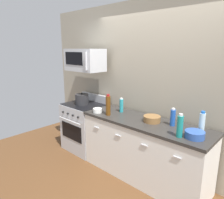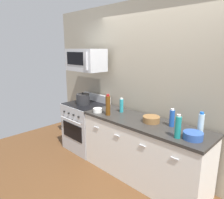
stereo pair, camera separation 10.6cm
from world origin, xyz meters
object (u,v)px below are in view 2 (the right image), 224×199
at_px(bottle_soda_blue, 172,118).
at_px(bottle_wine_amber, 108,105).
at_px(bottle_water_clear, 201,124).
at_px(bottle_sparkling_teal, 178,127).
at_px(stockpot, 83,99).
at_px(range_oven, 86,126).
at_px(bottle_dish_soap, 122,105).
at_px(bottle_hot_sauce_red, 109,103).
at_px(microwave, 86,60).
at_px(bowl_white_ceramic, 98,110).
at_px(bowl_wooden_salad, 151,119).
at_px(bowl_blue_mixing, 193,135).

distance_m(bottle_soda_blue, bottle_wine_amber, 1.01).
bearing_deg(bottle_water_clear, bottle_sparkling_teal, -120.06).
xyz_separation_m(bottle_sparkling_teal, stockpot, (-2.01, 0.14, -0.04)).
bearing_deg(range_oven, bottle_dish_soap, 6.75).
relative_size(bottle_sparkling_teal, bottle_dish_soap, 1.21).
bearing_deg(range_oven, bottle_hot_sauce_red, 18.85).
xyz_separation_m(bottle_sparkling_teal, bottle_water_clear, (0.16, 0.27, 0.00)).
bearing_deg(stockpot, bottle_dish_soap, 10.28).
xyz_separation_m(bottle_wine_amber, bottle_dish_soap, (0.04, 0.27, -0.05)).
distance_m(microwave, bowl_white_ceramic, 1.01).
distance_m(microwave, bottle_dish_soap, 1.11).
distance_m(bowl_wooden_salad, bowl_blue_mixing, 0.69).
height_order(microwave, bowl_wooden_salad, microwave).
relative_size(bottle_hot_sauce_red, bowl_white_ceramic, 1.09).
xyz_separation_m(bottle_hot_sauce_red, bottle_water_clear, (1.69, -0.09, 0.06)).
xyz_separation_m(microwave, bowl_white_ceramic, (0.57, -0.24, -0.79)).
relative_size(bottle_water_clear, bottle_dish_soap, 1.23).
relative_size(range_oven, bottle_dish_soap, 4.44).
bearing_deg(bottle_sparkling_teal, bottle_wine_amber, 178.85).
distance_m(bottle_water_clear, bowl_wooden_salad, 0.69).
height_order(range_oven, bottle_water_clear, bottle_water_clear).
height_order(bottle_wine_amber, bottle_dish_soap, bottle_wine_amber).
bearing_deg(microwave, bottle_sparkling_teal, -6.82).
height_order(bottle_hot_sauce_red, bottle_water_clear, bottle_water_clear).
distance_m(bottle_hot_sauce_red, bottle_dish_soap, 0.38).
xyz_separation_m(range_oven, bottle_sparkling_teal, (2.01, -0.20, 0.59)).
xyz_separation_m(bottle_wine_amber, stockpot, (-0.80, 0.12, -0.06)).
bearing_deg(bottle_sparkling_teal, bottle_dish_soap, 165.74).
height_order(bowl_white_ceramic, stockpot, stockpot).
bearing_deg(bottle_sparkling_teal, bowl_blue_mixing, 33.92).
relative_size(microwave, bottle_sparkling_teal, 2.55).
bearing_deg(bottle_wine_amber, microwave, 164.93).
relative_size(bottle_hot_sauce_red, bottle_sparkling_teal, 0.56).
height_order(bottle_water_clear, bowl_white_ceramic, bottle_water_clear).
xyz_separation_m(bottle_sparkling_teal, bottle_dish_soap, (-1.16, 0.30, -0.02)).
relative_size(bottle_soda_blue, bowl_wooden_salad, 1.02).
bearing_deg(range_oven, bowl_white_ceramic, -18.41).
relative_size(microwave, bottle_dish_soap, 3.09).
xyz_separation_m(microwave, stockpot, (-0.00, -0.10, -0.73)).
xyz_separation_m(range_oven, bottle_dish_soap, (0.85, 0.10, 0.57)).
bearing_deg(range_oven, stockpot, -90.00).
distance_m(range_oven, bottle_sparkling_teal, 2.10).
bearing_deg(bottle_wine_amber, bottle_water_clear, 10.26).
distance_m(range_oven, microwave, 1.28).
distance_m(bowl_white_ceramic, stockpot, 0.59).
distance_m(microwave, bottle_hot_sauce_red, 0.90).
relative_size(bottle_soda_blue, bottle_water_clear, 0.84).
height_order(bottle_dish_soap, stockpot, bottle_dish_soap).
bearing_deg(bottle_water_clear, bottle_dish_soap, 178.95).
relative_size(range_oven, stockpot, 4.29).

